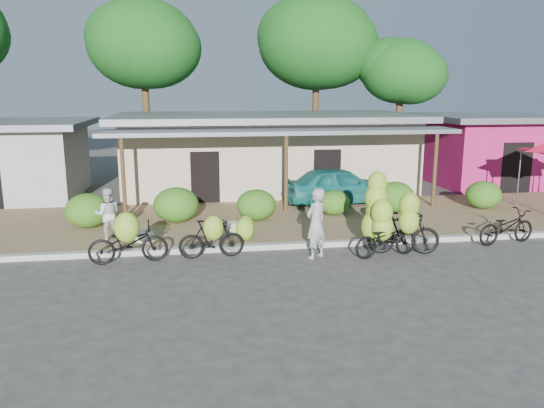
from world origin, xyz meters
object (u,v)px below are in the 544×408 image
at_px(bike_far_left, 128,241).
at_px(tree_center_right, 313,41).
at_px(tree_near_right, 397,69).
at_px(bike_far_right, 506,227).
at_px(bike_center, 381,224).
at_px(sack_far, 140,236).
at_px(bystander, 108,214).
at_px(teal_van, 339,185).
at_px(bike_left, 212,237).
at_px(tree_far_center, 139,42).
at_px(sack_near, 226,229).
at_px(bike_right, 404,229).
at_px(vendor, 316,223).

bearing_deg(bike_far_left, tree_center_right, -34.32).
height_order(tree_near_right, bike_far_right, tree_near_right).
distance_m(bike_center, bike_far_right, 3.97).
height_order(tree_center_right, sack_far, tree_center_right).
height_order(bystander, teal_van, bystander).
bearing_deg(bike_left, tree_center_right, -24.99).
xyz_separation_m(tree_near_right, sack_far, (-12.16, -11.63, -5.15)).
xyz_separation_m(tree_near_right, bike_left, (-10.16, -13.25, -4.83)).
bearing_deg(teal_van, bike_center, 168.83).
distance_m(tree_far_center, bike_far_right, 19.54).
bearing_deg(tree_near_right, bike_left, -127.47).
relative_size(tree_near_right, bike_far_right, 3.47).
height_order(bike_far_right, sack_near, bike_far_right).
bearing_deg(sack_near, tree_far_center, 104.78).
bearing_deg(bike_right, tree_near_right, -7.59).
height_order(tree_far_center, teal_van, tree_far_center).
distance_m(sack_far, teal_van, 8.14).
relative_size(tree_far_center, teal_van, 2.10).
bearing_deg(tree_center_right, sack_far, -120.91).
distance_m(sack_far, vendor, 5.17).
distance_m(tree_far_center, bike_right, 18.20).
distance_m(sack_near, bystander, 3.47).
height_order(tree_center_right, bike_far_right, tree_center_right).
height_order(sack_near, teal_van, teal_van).
xyz_separation_m(bike_far_left, sack_far, (0.13, 1.73, -0.35)).
distance_m(vendor, teal_van, 6.40).
distance_m(tree_center_right, bike_far_left, 18.57).
relative_size(bike_center, bystander, 1.48).
bearing_deg(vendor, tree_near_right, -154.55).
bearing_deg(tree_near_right, teal_van, -123.83).
bearing_deg(bike_far_left, vendor, -98.66).
distance_m(tree_center_right, bike_right, 16.94).
distance_m(tree_near_right, bystander, 17.89).
distance_m(tree_near_right, sack_far, 17.60).
bearing_deg(tree_far_center, bike_far_right, -52.23).
xyz_separation_m(bike_right, vendor, (-2.41, 0.14, 0.21)).
distance_m(bike_center, bystander, 7.77).
xyz_separation_m(sack_near, bystander, (-3.42, -0.13, 0.61)).
height_order(tree_center_right, bike_far_left, tree_center_right).
bearing_deg(bike_center, tree_center_right, -17.61).
relative_size(bike_far_left, bike_left, 1.18).
xyz_separation_m(bike_far_left, bike_right, (7.27, -0.37, 0.12)).
height_order(tree_near_right, bike_left, tree_near_right).
xyz_separation_m(bike_right, bystander, (-8.05, 2.37, 0.15)).
distance_m(tree_far_center, bike_far_left, 16.07).
relative_size(bike_right, bike_far_right, 1.00).
distance_m(tree_near_right, bike_center, 15.33).
relative_size(bike_far_left, bike_right, 1.02).
bearing_deg(bike_right, vendor, 99.11).
relative_size(sack_far, vendor, 0.40).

